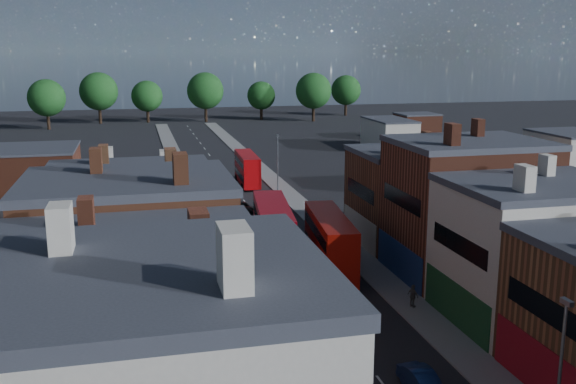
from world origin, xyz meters
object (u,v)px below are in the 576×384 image
bus_0 (273,231)px  ped_3 (413,296)px  bus_2 (247,168)px  car_1 (423,382)px  bus_1 (330,242)px  car_3 (283,210)px  car_2 (243,208)px

bus_0 → ped_3: (7.92, -13.28, -1.92)m
bus_2 → car_1: size_ratio=2.71×
bus_1 → bus_2: (-0.58, 38.73, -0.27)m
bus_1 → car_1: bearing=-86.2°
bus_0 → car_3: size_ratio=3.33×
bus_0 → bus_2: (3.70, 34.97, -0.46)m
bus_2 → car_3: bearing=-84.7°
bus_1 → car_2: bus_1 is taller
ped_3 → car_1: bearing=135.4°
car_3 → ped_3: size_ratio=2.18×
car_2 → bus_0: bearing=-98.3°
bus_2 → car_2: size_ratio=2.49×
bus_0 → car_1: bus_0 is taller
bus_2 → car_1: bearing=-88.4°
bus_0 → car_1: (3.39, -24.75, -2.27)m
bus_2 → car_2: bearing=-100.2°
bus_0 → car_1: bearing=-75.2°
bus_2 → ped_3: bearing=-83.1°
car_2 → car_3: bearing=-32.7°
bus_0 → car_3: bus_0 is taller
bus_2 → car_3: 18.23m
car_3 → ped_3: ped_3 is taller
car_3 → bus_2: bearing=100.8°
bus_1 → ped_3: 10.34m
bus_0 → bus_1: bus_0 is taller
car_1 → car_2: bearing=87.9°
car_2 → bus_2: bearing=70.6°
bus_1 → bus_0: bearing=145.0°
bus_0 → bus_1: bearing=-34.3°
car_1 → bus_0: bearing=91.7°
bus_1 → car_2: bearing=106.2°
bus_1 → car_1: bus_1 is taller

